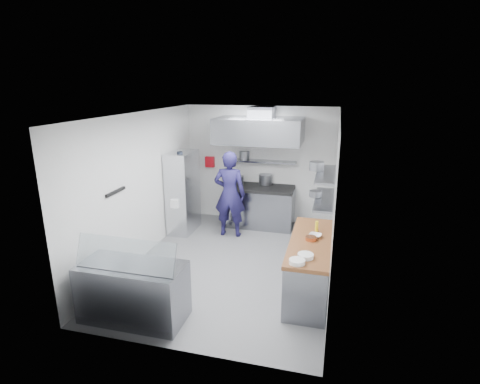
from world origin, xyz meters
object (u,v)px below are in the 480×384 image
(gas_range, at_px, (260,207))
(chef, at_px, (230,194))
(wire_rack, at_px, (183,192))
(display_case, at_px, (133,292))

(gas_range, relative_size, chef, 0.83)
(chef, relative_size, wire_rack, 1.04)
(chef, bearing_deg, wire_rack, -3.05)
(wire_rack, xyz_separation_m, display_case, (0.62, -3.35, -0.50))
(display_case, bearing_deg, gas_range, 76.11)
(gas_range, bearing_deg, chef, -124.78)
(wire_rack, relative_size, display_case, 1.23)
(chef, bearing_deg, gas_range, -127.69)
(gas_range, xyz_separation_m, wire_rack, (-1.63, -0.75, 0.48))
(gas_range, xyz_separation_m, display_case, (-1.01, -4.10, -0.03))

